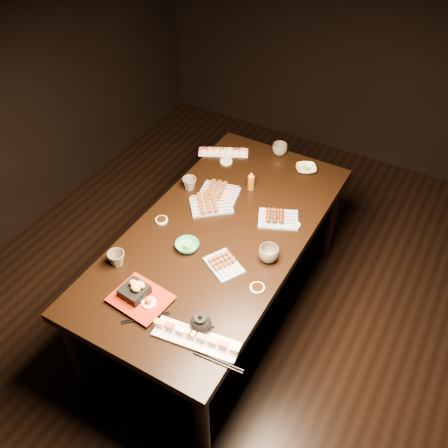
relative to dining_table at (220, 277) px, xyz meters
The scene contains 23 objects.
ground 0.56m from the dining_table, 49.01° to the right, with size 5.00×5.00×0.00m, color black.
dining_table is the anchor object (origin of this frame).
sushi_platter_near 0.81m from the dining_table, 68.48° to the right, with size 0.40×0.11×0.05m, color white, non-canonical shape.
sushi_platter_far 0.85m from the dining_table, 118.07° to the left, with size 0.32×0.09×0.04m, color white, non-canonical shape.
yakitori_plate_center 0.46m from the dining_table, 132.60° to the left, with size 0.24×0.17×0.06m, color #828EB6, non-canonical shape.
yakitori_plate_right 0.47m from the dining_table, 54.99° to the right, with size 0.20×0.14×0.05m, color #828EB6, non-canonical shape.
yakitori_plate_left 0.52m from the dining_table, 120.41° to the left, with size 0.23×0.17×0.06m, color #828EB6, non-canonical shape.
tsukune_plate 0.53m from the dining_table, 46.08° to the left, with size 0.22×0.16×0.06m, color #828EB6, non-canonical shape.
edamame_bowl_green 0.45m from the dining_table, 113.65° to the right, with size 0.13×0.13×0.04m, color #2F916B.
edamame_bowl_cream 0.87m from the dining_table, 75.48° to the left, with size 0.13×0.13×0.03m, color beige.
tempura_tray 0.74m from the dining_table, 98.49° to the right, with size 0.27×0.22×0.10m, color black, non-canonical shape.
teacup_near_left 0.71m from the dining_table, 125.80° to the right, with size 0.09×0.09×0.08m, color brown.
teacup_mid_right 0.53m from the dining_table, ahead, with size 0.11×0.11×0.08m, color brown.
teacup_far_left 0.59m from the dining_table, 145.47° to the left, with size 0.09×0.09×0.08m, color brown.
teacup_far_right 0.94m from the dining_table, 91.91° to the left, with size 0.10×0.10×0.08m, color brown.
teapot 0.77m from the dining_table, 67.60° to the right, with size 0.12×0.12×0.10m, color black, non-canonical shape.
condiment_bottle 0.61m from the dining_table, 93.37° to the left, with size 0.04×0.04×0.12m, color #633A0D.
sauce_dish_west 0.51m from the dining_table, 165.85° to the right, with size 0.07×0.07×0.01m, color white.
sauce_dish_east 0.56m from the dining_table, 36.21° to the left, with size 0.07×0.07×0.01m, color white.
sauce_dish_se 0.59m from the dining_table, 35.30° to the right, with size 0.07×0.07×0.01m, color white.
sauce_dish_nw 0.76m from the dining_table, 116.23° to the left, with size 0.08×0.08×0.01m, color white.
chopsticks_near 0.77m from the dining_table, 90.87° to the right, with size 0.22×0.02×0.01m, color black, non-canonical shape.
chopsticks_se 0.90m from the dining_table, 60.46° to the right, with size 0.24×0.02×0.01m, color black, non-canonical shape.
Camera 1 is at (0.73, -1.40, 2.66)m, focal length 40.00 mm.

